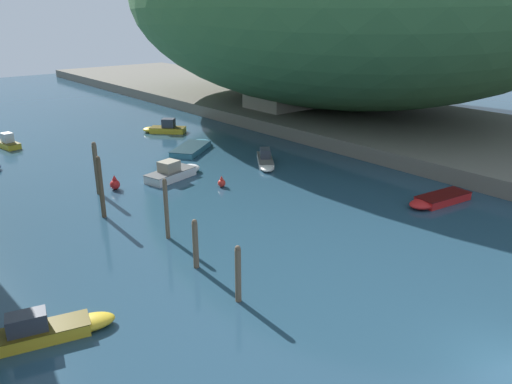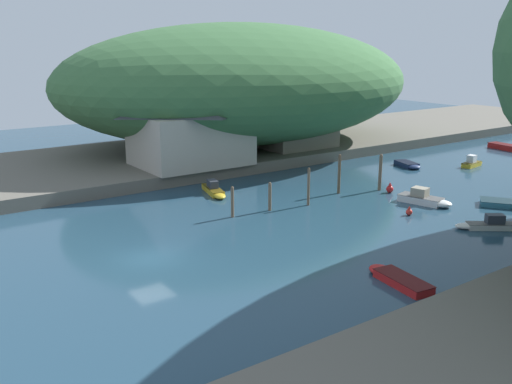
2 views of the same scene
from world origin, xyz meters
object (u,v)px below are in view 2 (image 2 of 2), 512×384
object	(u,v)px
boat_open_rowboat	(409,165)
boat_small_dinghy	(487,225)
boat_navy_launch	(396,278)
boat_far_right_bank	(511,148)
waterfront_building	(190,126)
channel_buoy_near	(409,212)
person_on_quay	(167,163)
channel_buoy_far	(390,189)
person_by_boathouse	(248,152)
boathouse_shed	(298,129)
boat_red_skiff	(473,163)
boat_cabin_cruiser	(426,199)
boat_moored_right	(214,190)

from	to	relation	value
boat_open_rowboat	boat_small_dinghy	bearing A→B (deg)	71.73
boat_small_dinghy	boat_open_rowboat	distance (m)	21.84
boat_navy_launch	boat_far_right_bank	bearing A→B (deg)	31.78
waterfront_building	channel_buoy_near	xyz separation A→B (m)	(23.01, 7.41, -4.95)
boat_far_right_bank	person_on_quay	world-z (taller)	person_on_quay
person_on_quay	waterfront_building	bearing A→B (deg)	34.62
boat_small_dinghy	channel_buoy_near	size ratio (longest dim) A/B	5.57
waterfront_building	channel_buoy_far	size ratio (longest dim) A/B	11.76
person_by_boathouse	waterfront_building	bearing A→B (deg)	156.05
channel_buoy_far	person_on_quay	bearing A→B (deg)	-133.62
boat_small_dinghy	boathouse_shed	bearing A→B (deg)	25.35
boat_far_right_bank	person_on_quay	xyz separation A→B (m)	(-9.33, -44.82, 1.85)
channel_buoy_near	person_on_quay	bearing A→B (deg)	-151.17
boat_red_skiff	boathouse_shed	bearing A→B (deg)	-150.27
boat_cabin_cruiser	channel_buoy_far	distance (m)	4.47
boat_cabin_cruiser	person_by_boathouse	distance (m)	20.31
waterfront_building	boat_small_dinghy	world-z (taller)	waterfront_building
boathouse_shed	boat_moored_right	world-z (taller)	boathouse_shed
boat_far_right_bank	boat_red_skiff	size ratio (longest dim) A/B	1.60
boat_open_rowboat	channel_buoy_near	bearing A→B (deg)	56.59
boat_small_dinghy	person_by_boathouse	size ratio (longest dim) A/B	2.64
channel_buoy_far	person_by_boathouse	xyz separation A→B (m)	(-15.06, -5.74, 1.79)
waterfront_building	boat_navy_launch	xyz separation A→B (m)	(31.49, -3.77, -5.01)
boathouse_shed	person_on_quay	bearing A→B (deg)	-79.73
boat_far_right_bank	boat_moored_right	world-z (taller)	boat_moored_right
boat_cabin_cruiser	boat_small_dinghy	size ratio (longest dim) A/B	1.10
boat_moored_right	boat_open_rowboat	bearing A→B (deg)	-171.55
boat_moored_right	channel_buoy_near	xyz separation A→B (m)	(14.87, 9.52, -0.05)
channel_buoy_far	person_by_boathouse	bearing A→B (deg)	-159.14
boathouse_shed	boat_small_dinghy	world-z (taller)	boathouse_shed
waterfront_building	boat_moored_right	bearing A→B (deg)	-14.54
waterfront_building	boat_moored_right	size ratio (longest dim) A/B	2.35
boat_cabin_cruiser	person_on_quay	xyz separation A→B (m)	(-19.31, -15.20, 1.76)
boathouse_shed	boat_navy_launch	xyz separation A→B (m)	(32.68, -19.21, -3.11)
boat_red_skiff	boat_open_rowboat	world-z (taller)	boat_red_skiff
boat_red_skiff	boat_navy_launch	distance (m)	36.21
boat_cabin_cruiser	person_by_boathouse	size ratio (longest dim) A/B	2.90
boat_far_right_bank	boat_red_skiff	xyz separation A→B (m)	(2.97, -12.57, 0.06)
boat_small_dinghy	person_on_quay	size ratio (longest dim) A/B	2.64
boat_small_dinghy	person_on_quay	xyz separation A→B (m)	(-26.43, -13.44, 1.84)
boat_open_rowboat	channel_buoy_near	world-z (taller)	channel_buoy_near
waterfront_building	person_on_quay	size ratio (longest dim) A/B	7.03
boat_red_skiff	person_by_boathouse	bearing A→B (deg)	-128.48
boat_red_skiff	channel_buoy_near	xyz separation A→B (m)	(8.40, -20.86, -0.08)
boat_red_skiff	waterfront_building	bearing A→B (deg)	-126.65
person_on_quay	channel_buoy_far	bearing A→B (deg)	-39.24
boathouse_shed	boat_red_skiff	xyz separation A→B (m)	(15.81, 12.82, -2.98)
boat_far_right_bank	boat_navy_launch	distance (m)	48.82
boat_small_dinghy	channel_buoy_far	size ratio (longest dim) A/B	4.41
boathouse_shed	boat_small_dinghy	size ratio (longest dim) A/B	2.14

